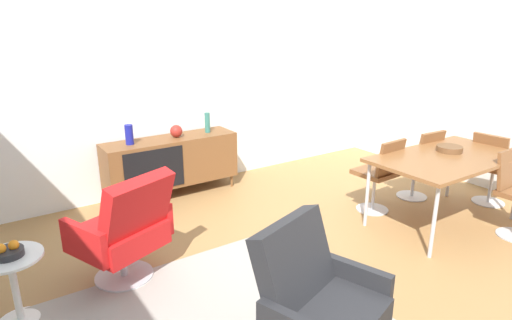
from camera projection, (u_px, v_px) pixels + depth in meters
ground_plane at (313, 272)px, 3.76m from camera, size 8.32×8.32×0.00m
wall_back at (178, 76)px, 5.38m from camera, size 6.80×0.12×2.80m
sideboard at (171, 161)px, 5.29m from camera, size 1.60×0.45×0.72m
vase_cobalt at (207, 123)px, 5.44m from camera, size 0.07×0.07×0.25m
vase_sculptural_dark at (129, 135)px, 4.92m from camera, size 0.09×0.09×0.22m
vase_ceramic_small at (176, 131)px, 5.23m from camera, size 0.15×0.15×0.15m
dining_table at (448, 160)px, 4.47m from camera, size 1.60×0.90×0.74m
wooden_bowl_on_table at (450, 149)px, 4.60m from camera, size 0.26×0.26×0.06m
dining_chair_back_right at (420, 161)px, 5.17m from camera, size 0.42×0.45×0.86m
dining_chair_far_end at (492, 166)px, 5.01m from camera, size 0.45×0.43×0.86m
dining_chair_back_left at (380, 172)px, 4.80m from camera, size 0.42×0.44×0.86m
lounge_chair_red at (125, 228)px, 3.52m from camera, size 0.85×0.83×0.95m
armchair_black_shell at (318, 303)px, 2.59m from camera, size 0.84×0.81×0.95m
side_table_round at (14, 281)px, 3.06m from camera, size 0.44×0.44×0.52m
fruit_bowl at (8, 251)px, 2.99m from camera, size 0.20×0.20×0.11m
area_rug at (209, 316)px, 3.19m from camera, size 2.20×1.70×0.01m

